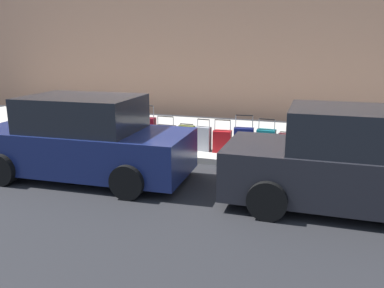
% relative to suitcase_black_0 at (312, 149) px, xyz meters
% --- Properties ---
extents(ground_plane, '(40.00, 40.00, 0.00)m').
position_rel_suitcase_black_0_xyz_m(ground_plane, '(3.86, 0.63, -0.39)').
color(ground_plane, black).
extents(sidewalk_curb, '(18.00, 5.00, 0.14)m').
position_rel_suitcase_black_0_xyz_m(sidewalk_curb, '(3.86, -1.87, -0.32)').
color(sidewalk_curb, '#ADA89E').
rests_on(sidewalk_curb, ground_plane).
extents(suitcase_black_0, '(0.43, 0.27, 0.56)m').
position_rel_suitcase_black_0_xyz_m(suitcase_black_0, '(0.00, 0.00, 0.00)').
color(suitcase_black_0, black).
rests_on(suitcase_black_0, sidewalk_curb).
extents(suitcase_maroon_1, '(0.50, 0.20, 0.62)m').
position_rel_suitcase_black_0_xyz_m(suitcase_maroon_1, '(0.53, -0.03, 0.03)').
color(suitcase_maroon_1, maroon).
rests_on(suitcase_maroon_1, sidewalk_curb).
extents(suitcase_teal_2, '(0.44, 0.28, 0.89)m').
position_rel_suitcase_black_0_xyz_m(suitcase_teal_2, '(1.07, -0.11, 0.06)').
color(suitcase_teal_2, '#0F606B').
rests_on(suitcase_teal_2, sidewalk_curb).
extents(suitcase_navy_3, '(0.48, 0.26, 0.96)m').
position_rel_suitcase_black_0_xyz_m(suitcase_navy_3, '(1.59, -0.03, 0.07)').
color(suitcase_navy_3, navy).
rests_on(suitcase_navy_3, sidewalk_curb).
extents(suitcase_red_4, '(0.46, 0.29, 0.82)m').
position_rel_suitcase_black_0_xyz_m(suitcase_red_4, '(2.12, -0.04, 0.02)').
color(suitcase_red_4, red).
rests_on(suitcase_red_4, sidewalk_curb).
extents(suitcase_silver_5, '(0.38, 0.23, 0.80)m').
position_rel_suitcase_black_0_xyz_m(suitcase_silver_5, '(2.60, -0.03, 0.05)').
color(suitcase_silver_5, '#9EA0A8').
rests_on(suitcase_silver_5, sidewalk_curb).
extents(suitcase_olive_6, '(0.41, 0.20, 0.64)m').
position_rel_suitcase_black_0_xyz_m(suitcase_olive_6, '(3.06, -0.11, 0.04)').
color(suitcase_olive_6, '#59601E').
rests_on(suitcase_olive_6, sidewalk_curb).
extents(suitcase_black_7, '(0.50, 0.24, 0.83)m').
position_rel_suitcase_black_0_xyz_m(suitcase_black_7, '(3.58, 0.01, 0.04)').
color(suitcase_black_7, black).
rests_on(suitcase_black_7, sidewalk_curb).
extents(suitcase_maroon_8, '(0.51, 0.27, 1.07)m').
position_rel_suitcase_black_0_xyz_m(suitcase_maroon_8, '(4.15, -0.04, 0.12)').
color(suitcase_maroon_8, maroon).
rests_on(suitcase_maroon_8, sidewalk_curb).
extents(suitcase_teal_9, '(0.45, 0.25, 0.81)m').
position_rel_suitcase_black_0_xyz_m(suitcase_teal_9, '(4.69, 0.00, 0.00)').
color(suitcase_teal_9, '#0F606B').
rests_on(suitcase_teal_9, sidewalk_curb).
extents(fire_hydrant, '(0.39, 0.21, 0.71)m').
position_rel_suitcase_black_0_xyz_m(fire_hydrant, '(5.35, -0.07, 0.12)').
color(fire_hydrant, '#99999E').
rests_on(fire_hydrant, sidewalk_curb).
extents(bollard_post, '(0.12, 0.12, 0.85)m').
position_rel_suitcase_black_0_xyz_m(bollard_post, '(6.01, 0.08, 0.17)').
color(bollard_post, brown).
rests_on(bollard_post, sidewalk_curb).
extents(parked_car_charcoal_0, '(4.38, 2.02, 1.70)m').
position_rel_suitcase_black_0_xyz_m(parked_car_charcoal_0, '(-0.75, 2.28, 0.40)').
color(parked_car_charcoal_0, black).
rests_on(parked_car_charcoal_0, ground_plane).
extents(parked_car_navy_1, '(4.41, 2.12, 1.70)m').
position_rel_suitcase_black_0_xyz_m(parked_car_navy_1, '(4.45, 2.28, 0.40)').
color(parked_car_navy_1, '#141E4C').
rests_on(parked_car_navy_1, ground_plane).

